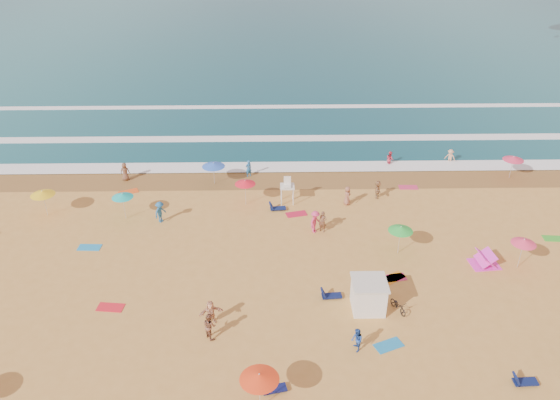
{
  "coord_description": "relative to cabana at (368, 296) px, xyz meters",
  "views": [
    {
      "loc": [
        -2.17,
        -32.5,
        23.27
      ],
      "look_at": [
        -1.47,
        6.0,
        1.5
      ],
      "focal_mm": 35.0,
      "sensor_mm": 36.0,
      "label": 1
    }
  ],
  "objects": [
    {
      "name": "beach_umbrellas",
      "position": [
        1.21,
        5.54,
        1.09
      ],
      "size": [
        61.12,
        28.01,
        0.7
      ],
      "color": "blue",
      "rests_on": "ground"
    },
    {
      "name": "lifeguard_stand",
      "position": [
        -4.73,
        13.8,
        0.05
      ],
      "size": [
        1.2,
        1.2,
        2.1
      ],
      "primitive_type": null,
      "color": "white",
      "rests_on": "ground"
    },
    {
      "name": "beachgoers",
      "position": [
        -5.64,
        8.86,
        -0.17
      ],
      "size": [
        46.35,
        26.07,
        2.12
      ],
      "color": "tan",
      "rests_on": "ground"
    },
    {
      "name": "loungers",
      "position": [
        4.41,
        0.79,
        -0.83
      ],
      "size": [
        55.19,
        19.85,
        0.34
      ],
      "color": "#0F124B",
      "rests_on": "ground"
    },
    {
      "name": "towels",
      "position": [
        -4.94,
        5.31,
        -0.98
      ],
      "size": [
        37.27,
        26.29,
        0.03
      ],
      "color": "red",
      "rests_on": "ground"
    },
    {
      "name": "bicycle",
      "position": [
        1.9,
        -0.3,
        -0.58
      ],
      "size": [
        1.14,
        1.69,
        0.84
      ],
      "primitive_type": "imported",
      "rotation": [
        0.0,
        0.0,
        0.41
      ],
      "color": "black",
      "rests_on": "ground"
    },
    {
      "name": "ground",
      "position": [
        -3.92,
        5.55,
        -1.0
      ],
      "size": [
        220.0,
        220.0,
        0.0
      ],
      "primitive_type": "plane",
      "color": "gold",
      "rests_on": "ground"
    },
    {
      "name": "cabana_roof",
      "position": [
        0.0,
        0.0,
        1.06
      ],
      "size": [
        2.2,
        2.2,
        0.12
      ],
      "primitive_type": "cube",
      "color": "silver",
      "rests_on": "cabana"
    },
    {
      "name": "wet_sand",
      "position": [
        -3.92,
        18.05,
        -0.99
      ],
      "size": [
        220.0,
        220.0,
        0.0
      ],
      "primitive_type": "plane",
      "color": "olive",
      "rests_on": "ground"
    },
    {
      "name": "ocean",
      "position": [
        -3.92,
        89.55,
        -1.0
      ],
      "size": [
        220.0,
        140.0,
        0.18
      ],
      "primitive_type": "cube",
      "color": "#0C4756",
      "rests_on": "ground"
    },
    {
      "name": "surf_foam",
      "position": [
        -3.92,
        26.87,
        -0.9
      ],
      "size": [
        200.0,
        18.7,
        0.05
      ],
      "color": "white",
      "rests_on": "ground"
    },
    {
      "name": "cabana",
      "position": [
        0.0,
        0.0,
        0.0
      ],
      "size": [
        2.0,
        2.0,
        2.0
      ],
      "primitive_type": "cube",
      "color": "white",
      "rests_on": "ground"
    },
    {
      "name": "popup_tents",
      "position": [
        15.36,
        8.26,
        -0.4
      ],
      "size": [
        14.8,
        9.56,
        1.2
      ],
      "color": "#FF38D3",
      "rests_on": "ground"
    }
  ]
}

